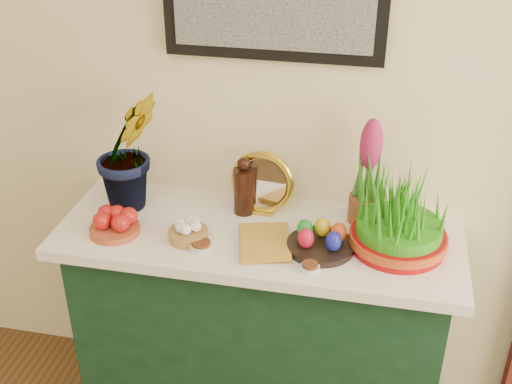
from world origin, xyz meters
TOP-DOWN VIEW (x-y plane):
  - sideboard at (-0.17, 2.00)m, footprint 1.30×0.45m
  - tablecloth at (-0.17, 2.00)m, footprint 1.40×0.55m
  - hyacinth_green at (-0.65, 2.08)m, footprint 0.38×0.38m
  - apple_bowl at (-0.65, 1.89)m, footprint 0.22×0.22m
  - garlic_basket at (-0.39, 1.90)m, footprint 0.18×0.18m
  - vinegar_cruet at (-0.24, 2.12)m, footprint 0.08×0.08m
  - mirror at (-0.18, 2.14)m, footprint 0.24×0.08m
  - book at (-0.21, 1.90)m, footprint 0.20×0.25m
  - spice_dish_left at (-0.33, 1.85)m, footprint 0.08×0.08m
  - spice_dish_right at (0.04, 1.81)m, footprint 0.06×0.06m
  - egg_plate at (0.06, 1.94)m, footprint 0.23×0.23m
  - hyacinth_pink at (0.19, 2.14)m, footprint 0.12×0.12m
  - wheatgrass_sabzeh at (0.31, 2.00)m, footprint 0.32×0.32m

SIDE VIEW (x-z plane):
  - sideboard at x=-0.17m, z-range 0.00..0.85m
  - tablecloth at x=-0.17m, z-range 0.85..0.89m
  - spice_dish_right at x=0.04m, z-range 0.89..0.92m
  - spice_dish_left at x=-0.33m, z-range 0.89..0.92m
  - book at x=-0.21m, z-range 0.89..0.92m
  - garlic_basket at x=-0.39m, z-range 0.88..0.96m
  - egg_plate at x=0.06m, z-range 0.88..0.97m
  - apple_bowl at x=-0.65m, z-range 0.88..0.97m
  - vinegar_cruet at x=-0.24m, z-range 0.88..1.10m
  - mirror at x=-0.18m, z-range 0.89..1.12m
  - wheatgrass_sabzeh at x=0.31m, z-range 0.87..1.14m
  - hyacinth_pink at x=0.19m, z-range 0.87..1.26m
  - hyacinth_green at x=-0.65m, z-range 0.89..1.47m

